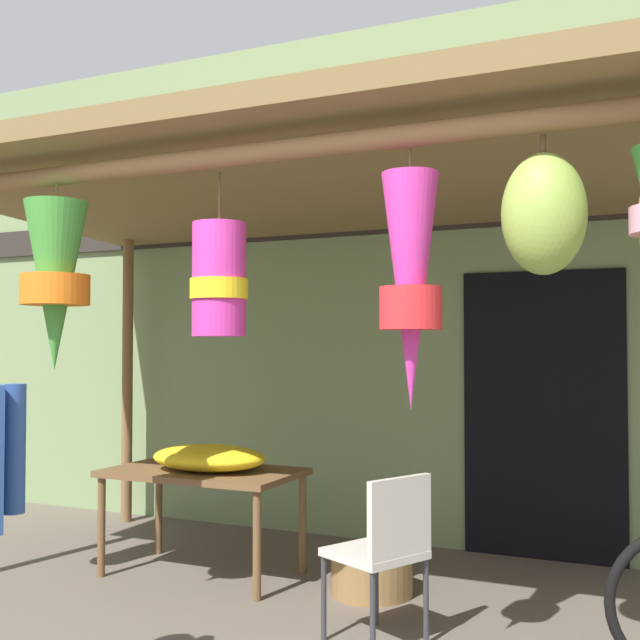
{
  "coord_description": "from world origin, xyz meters",
  "views": [
    {
      "loc": [
        1.6,
        -3.15,
        1.48
      ],
      "look_at": [
        -0.35,
        1.17,
        1.63
      ],
      "focal_mm": 43.71,
      "sensor_mm": 36.0,
      "label": 1
    }
  ],
  "objects_px": {
    "display_table": "(203,481)",
    "flower_heap_on_table": "(210,458)",
    "folding_chair": "(385,544)",
    "wicker_basket_by_table": "(372,573)"
  },
  "relations": [
    {
      "from": "flower_heap_on_table",
      "to": "display_table",
      "type": "bearing_deg",
      "value": 160.73
    },
    {
      "from": "flower_heap_on_table",
      "to": "folding_chair",
      "type": "xyz_separation_m",
      "value": [
        1.41,
        -0.64,
        -0.25
      ]
    },
    {
      "from": "flower_heap_on_table",
      "to": "folding_chair",
      "type": "distance_m",
      "value": 1.57
    },
    {
      "from": "flower_heap_on_table",
      "to": "folding_chair",
      "type": "height_order",
      "value": "folding_chair"
    },
    {
      "from": "flower_heap_on_table",
      "to": "wicker_basket_by_table",
      "type": "xyz_separation_m",
      "value": [
        1.07,
        0.1,
        -0.63
      ]
    },
    {
      "from": "flower_heap_on_table",
      "to": "folding_chair",
      "type": "bearing_deg",
      "value": -24.25
    },
    {
      "from": "display_table",
      "to": "flower_heap_on_table",
      "type": "xyz_separation_m",
      "value": [
        0.07,
        -0.02,
        0.15
      ]
    },
    {
      "from": "display_table",
      "to": "folding_chair",
      "type": "bearing_deg",
      "value": -24.02
    },
    {
      "from": "display_table",
      "to": "flower_heap_on_table",
      "type": "height_order",
      "value": "flower_heap_on_table"
    },
    {
      "from": "flower_heap_on_table",
      "to": "wicker_basket_by_table",
      "type": "height_order",
      "value": "flower_heap_on_table"
    }
  ]
}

